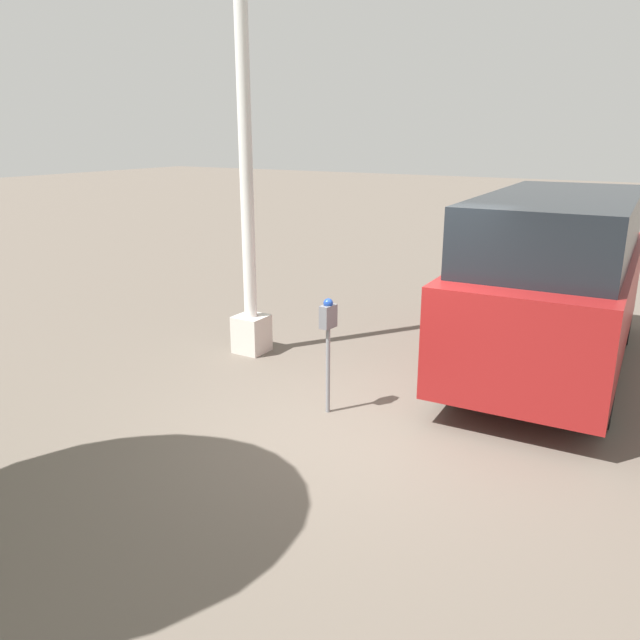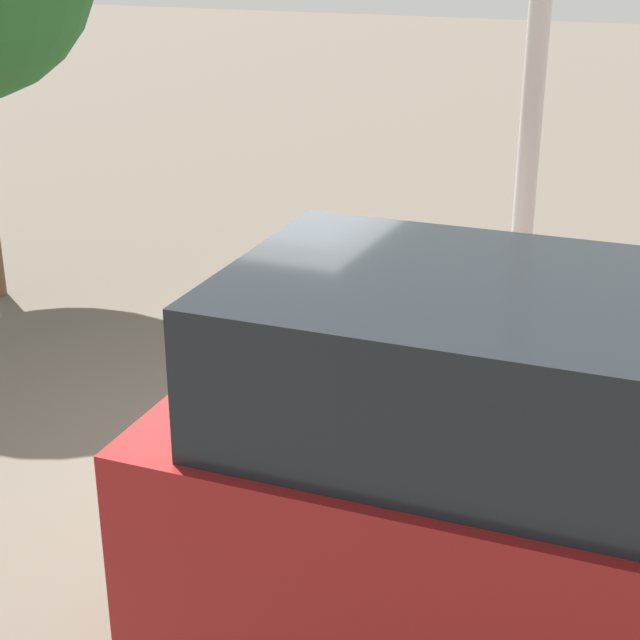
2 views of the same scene
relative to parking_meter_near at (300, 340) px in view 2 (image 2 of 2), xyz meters
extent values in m
plane|color=#60564C|center=(-0.24, -0.47, -1.01)|extent=(80.00, 80.00, 0.00)
cylinder|color=gray|center=(0.00, 0.00, -0.49)|extent=(0.05, 0.05, 1.03)
cube|color=slate|center=(0.00, 0.00, 0.15)|extent=(0.21, 0.13, 0.26)
sphere|color=navy|center=(0.00, 0.00, 0.30)|extent=(0.11, 0.11, 0.11)
cube|color=beige|center=(1.22, 2.01, -0.73)|extent=(0.44, 0.44, 0.55)
cylinder|color=silver|center=(1.22, 2.01, 2.09)|extent=(0.18, 0.18, 5.09)
cylinder|color=black|center=(1.17, -1.09, -0.68)|extent=(0.66, 0.25, 0.66)
camera|label=1|loc=(-5.74, -3.33, 2.11)|focal=35.00mm
camera|label=2|loc=(2.90, -6.24, 2.94)|focal=55.00mm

